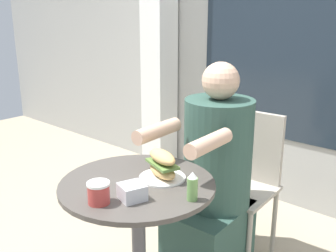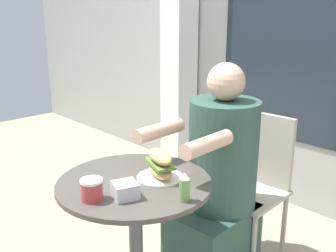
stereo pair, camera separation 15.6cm
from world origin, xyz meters
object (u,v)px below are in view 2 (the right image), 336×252
cafe_table (136,225)px  seated_diner (217,195)px  condiment_bottle (185,187)px  sandwich_on_plate (160,166)px  drink_cup (92,190)px  diner_chair (255,175)px

cafe_table → seated_diner: (0.03, 0.51, -0.02)m
seated_diner → condiment_bottle: bearing=112.8°
seated_diner → condiment_bottle: (0.24, -0.49, 0.28)m
sandwich_on_plate → drink_cup: 0.32m
condiment_bottle → cafe_table: bearing=-174.6°
cafe_table → condiment_bottle: size_ratio=6.53×
seated_diner → condiment_bottle: size_ratio=10.44×
cafe_table → condiment_bottle: 0.38m
sandwich_on_plate → condiment_bottle: bearing=-18.5°
cafe_table → condiment_bottle: (0.27, 0.03, 0.26)m
drink_cup → sandwich_on_plate: bearing=85.3°
sandwich_on_plate → condiment_bottle: size_ratio=1.73×
diner_chair → seated_diner: size_ratio=0.73×
cafe_table → diner_chair: (0.02, 0.86, -0.02)m
condiment_bottle → diner_chair: bearing=106.5°
diner_chair → seated_diner: 0.35m
cafe_table → sandwich_on_plate: (0.05, 0.10, 0.26)m
drink_cup → cafe_table: bearing=96.5°
drink_cup → condiment_bottle: size_ratio=0.74×
cafe_table → seated_diner: seated_diner is taller
condiment_bottle → drink_cup: bearing=-134.6°
sandwich_on_plate → drink_cup: size_ratio=2.32×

